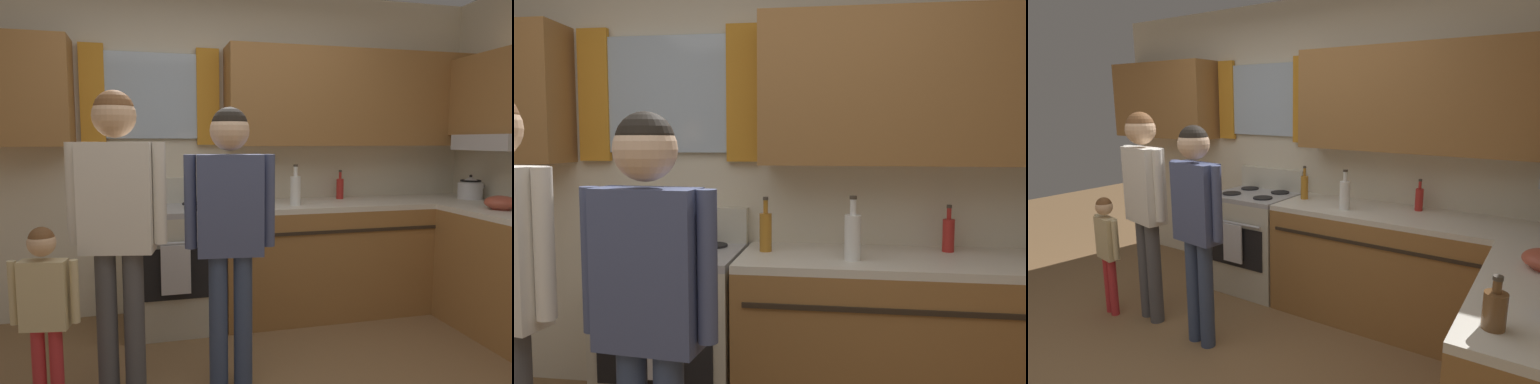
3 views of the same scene
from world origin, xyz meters
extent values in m
cube|color=beige|center=(0.00, 1.90, 1.30)|extent=(4.60, 0.10, 2.60)
cube|color=silver|center=(-0.46, 1.83, 1.74)|extent=(0.70, 0.03, 0.66)
cube|color=orange|center=(-0.90, 1.82, 1.74)|extent=(0.18, 0.04, 0.76)
cube|color=orange|center=(-0.02, 1.82, 1.74)|extent=(0.18, 0.04, 0.76)
cube|color=#9E6B38|center=(-1.66, 1.69, 1.74)|extent=(1.27, 0.32, 0.77)
cube|color=#9E6B38|center=(1.20, 1.69, 1.74)|extent=(2.19, 0.32, 0.77)
cube|color=#9E6B38|center=(1.16, 1.54, 0.43)|extent=(2.27, 0.62, 0.86)
cube|color=silver|center=(1.16, 1.54, 0.88)|extent=(2.27, 0.62, 0.04)
cube|color=#2D2319|center=(1.16, 1.23, 0.72)|extent=(2.15, 0.01, 0.02)
cube|color=beige|center=(-0.34, 1.54, 0.43)|extent=(0.70, 0.62, 0.86)
cube|color=black|center=(-0.34, 1.23, 0.48)|extent=(0.58, 0.01, 0.36)
cylinder|color=#ADADB2|center=(-0.34, 1.20, 0.70)|extent=(0.58, 0.02, 0.02)
cube|color=#ADADB2|center=(-0.34, 1.54, 0.88)|extent=(0.70, 0.62, 0.04)
cube|color=beige|center=(-0.34, 1.81, 1.00)|extent=(0.70, 0.08, 0.20)
cylinder|color=black|center=(-0.52, 1.40, 0.91)|extent=(0.17, 0.17, 0.01)
cylinder|color=black|center=(-0.17, 1.40, 0.91)|extent=(0.17, 0.17, 0.01)
cylinder|color=black|center=(-0.52, 1.68, 0.91)|extent=(0.17, 0.17, 0.01)
cylinder|color=black|center=(-0.17, 1.68, 0.91)|extent=(0.17, 0.17, 0.01)
cube|color=silver|center=(-0.34, 1.19, 0.52)|extent=(0.20, 0.02, 0.34)
cylinder|color=red|center=(1.08, 1.71, 0.99)|extent=(0.06, 0.06, 0.17)
cylinder|color=red|center=(1.08, 1.71, 1.10)|extent=(0.02, 0.02, 0.06)
cylinder|color=#3F382D|center=(1.08, 1.71, 1.14)|extent=(0.03, 0.03, 0.02)
cylinder|color=#B27223|center=(0.14, 1.59, 1.00)|extent=(0.06, 0.06, 0.20)
cylinder|color=#B27223|center=(0.14, 1.59, 1.14)|extent=(0.02, 0.02, 0.07)
cylinder|color=#3F382D|center=(0.14, 1.59, 1.18)|extent=(0.03, 0.03, 0.02)
cylinder|color=white|center=(0.59, 1.44, 1.01)|extent=(0.08, 0.08, 0.22)
cylinder|color=white|center=(0.59, 1.44, 1.16)|extent=(0.03, 0.03, 0.08)
cylinder|color=#3F382D|center=(0.59, 1.44, 1.21)|extent=(0.03, 0.03, 0.02)
cylinder|color=brown|center=(1.81, 0.10, 0.97)|extent=(0.08, 0.08, 0.14)
cylinder|color=brown|center=(1.81, 0.10, 1.06)|extent=(0.03, 0.03, 0.05)
cylinder|color=#3F382D|center=(1.81, 0.10, 1.10)|extent=(0.04, 0.04, 0.02)
cylinder|color=#4C4C51|center=(-0.61, 0.56, 0.41)|extent=(0.11, 0.11, 0.81)
cylinder|color=#4C4C51|center=(-0.75, 0.59, 0.41)|extent=(0.11, 0.11, 0.81)
cube|color=white|center=(-0.68, 0.57, 1.10)|extent=(0.40, 0.23, 0.57)
cylinder|color=white|center=(-0.46, 0.53, 1.12)|extent=(0.07, 0.07, 0.53)
cylinder|color=white|center=(-0.90, 0.62, 1.12)|extent=(0.07, 0.07, 0.53)
sphere|color=#DBAD84|center=(-0.68, 0.57, 1.52)|extent=(0.22, 0.22, 0.22)
sphere|color=brown|center=(-0.68, 0.57, 1.55)|extent=(0.21, 0.21, 0.21)
cylinder|color=#38476B|center=(-0.02, 0.52, 0.39)|extent=(0.10, 0.10, 0.77)
cylinder|color=#38476B|center=(-0.16, 0.53, 0.39)|extent=(0.10, 0.10, 0.77)
cube|color=#47517A|center=(-0.09, 0.53, 1.05)|extent=(0.37, 0.19, 0.55)
cylinder|color=#47517A|center=(0.12, 0.50, 1.07)|extent=(0.07, 0.07, 0.50)
cylinder|color=#47517A|center=(-0.30, 0.55, 1.07)|extent=(0.07, 0.07, 0.50)
sphere|color=beige|center=(-0.09, 0.53, 1.45)|extent=(0.21, 0.21, 0.21)
sphere|color=black|center=(-0.09, 0.53, 1.47)|extent=(0.20, 0.20, 0.20)
cylinder|color=red|center=(-0.98, 0.44, 0.24)|extent=(0.06, 0.06, 0.48)
cylinder|color=red|center=(-1.07, 0.45, 0.24)|extent=(0.06, 0.06, 0.48)
cube|color=#D1BC8C|center=(-1.03, 0.45, 0.65)|extent=(0.23, 0.13, 0.34)
cylinder|color=#D1BC8C|center=(-0.88, 0.42, 0.66)|extent=(0.04, 0.04, 0.31)
cylinder|color=#D1BC8C|center=(-1.17, 0.47, 0.66)|extent=(0.04, 0.04, 0.31)
sphere|color=#DBAD84|center=(-1.03, 0.45, 0.91)|extent=(0.13, 0.13, 0.13)
sphere|color=brown|center=(-1.03, 0.45, 0.92)|extent=(0.12, 0.12, 0.12)
camera|label=1|loc=(-0.55, -1.89, 1.39)|focal=32.29mm
camera|label=2|loc=(0.56, -1.17, 1.47)|focal=37.95mm
camera|label=3|loc=(1.94, -1.51, 1.71)|focal=29.81mm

